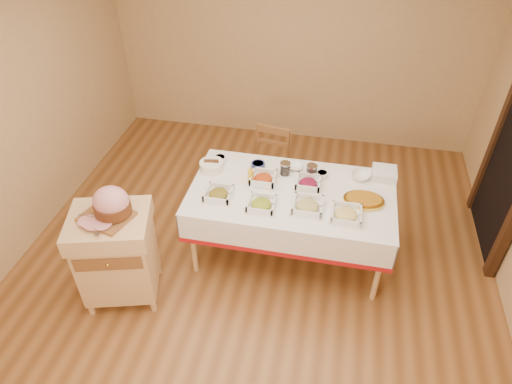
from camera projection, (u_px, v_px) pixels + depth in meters
room_shell at (252, 156)px, 3.53m from camera, size 5.00×5.00×5.00m
dining_table at (291, 205)px, 4.15m from camera, size 1.82×1.02×0.76m
butcher_cart at (116, 252)px, 3.81m from camera, size 0.76×0.68×0.90m
dining_chair at (268, 167)px, 4.87m from camera, size 0.45×0.43×0.88m
ham_on_board at (111, 205)px, 3.52m from camera, size 0.40×0.38×0.27m
serving_dish_a at (219, 194)px, 3.97m from camera, size 0.23×0.23×0.10m
serving_dish_b at (261, 204)px, 3.87m from camera, size 0.23×0.23×0.09m
serving_dish_c at (308, 206)px, 3.85m from camera, size 0.25×0.25×0.10m
serving_dish_d at (346, 214)px, 3.77m from camera, size 0.25×0.25×0.09m
serving_dish_e at (263, 178)px, 4.14m from camera, size 0.24×0.23×0.11m
serving_dish_f at (308, 183)px, 4.10m from camera, size 0.23×0.22×0.10m
small_bowl_left at (220, 159)px, 4.39m from camera, size 0.13×0.13×0.06m
small_bowl_mid at (258, 165)px, 4.31m from camera, size 0.13×0.13×0.05m
small_bowl_right at (322, 174)px, 4.20m from camera, size 0.11×0.11×0.05m
bowl_white_imported at (295, 167)px, 4.32m from camera, size 0.16×0.16×0.04m
bowl_small_imported at (361, 176)px, 4.19m from camera, size 0.22×0.22×0.05m
preserve_jar_left at (285, 169)px, 4.22m from camera, size 0.10×0.10×0.13m
preserve_jar_right at (311, 172)px, 4.18m from camera, size 0.10×0.10×0.13m
mustard_bottle at (251, 176)px, 4.11m from camera, size 0.05×0.05×0.17m
bread_basket at (212, 166)px, 4.29m from camera, size 0.23×0.23×0.10m
plate_stack at (384, 173)px, 4.20m from camera, size 0.22×0.22×0.08m
brass_platter at (364, 200)px, 3.92m from camera, size 0.35×0.25×0.05m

